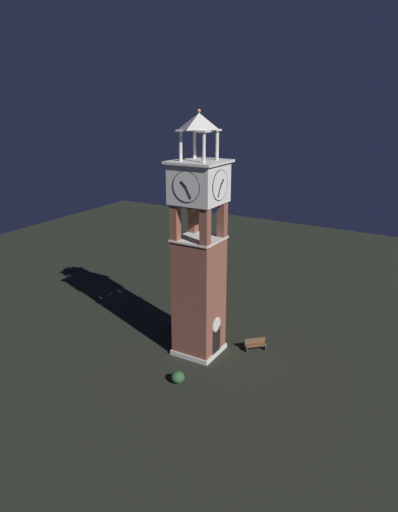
{
  "coord_description": "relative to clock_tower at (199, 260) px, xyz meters",
  "views": [
    {
      "loc": [
        -26.66,
        -15.85,
        17.86
      ],
      "look_at": [
        0.0,
        0.0,
        7.47
      ],
      "focal_mm": 32.98,
      "sensor_mm": 36.0,
      "label": 1
    }
  ],
  "objects": [
    {
      "name": "ground",
      "position": [
        0.0,
        0.0,
        -7.15
      ],
      "size": [
        80.0,
        80.0,
        0.0
      ],
      "primitive_type": "plane",
      "color": "black"
    },
    {
      "name": "trash_bin",
      "position": [
        1.58,
        3.71,
        -6.75
      ],
      "size": [
        0.52,
        0.52,
        0.8
      ],
      "primitive_type": "cylinder",
      "color": "#2D2D33",
      "rests_on": "ground"
    },
    {
      "name": "park_bench",
      "position": [
        2.23,
        -3.57,
        -6.67
      ],
      "size": [
        1.42,
        1.46,
        0.95
      ],
      "color": "brown",
      "rests_on": "ground"
    },
    {
      "name": "clock_tower",
      "position": [
        0.0,
        0.0,
        0.0
      ],
      "size": [
        3.5,
        3.5,
        17.27
      ],
      "color": "brown",
      "rests_on": "ground"
    },
    {
      "name": "shrub_near_entry",
      "position": [
        -4.25,
        -0.88,
        -6.76
      ],
      "size": [
        0.91,
        0.91,
        0.78
      ],
      "primitive_type": "ellipsoid",
      "color": "#28562D",
      "rests_on": "ground"
    },
    {
      "name": "lamp_post",
      "position": [
        6.18,
        1.56,
        -4.56
      ],
      "size": [
        0.36,
        0.36,
        3.71
      ],
      "color": "black",
      "rests_on": "ground"
    }
  ]
}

